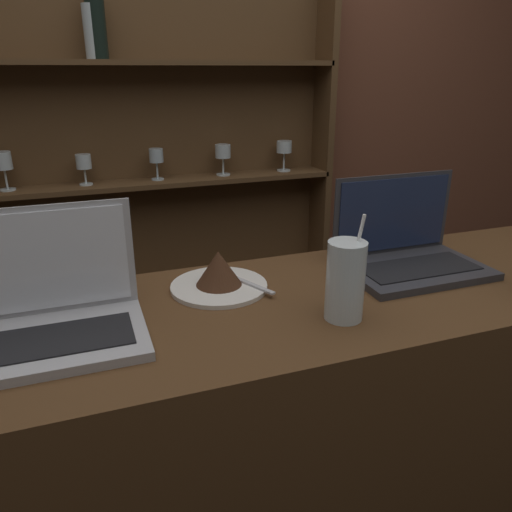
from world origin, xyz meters
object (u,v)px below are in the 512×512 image
object	(u,v)px
laptop_near	(47,312)
water_glass	(345,281)
cake_plate	(219,275)
laptop_far	(407,249)

from	to	relation	value
laptop_near	water_glass	bearing A→B (deg)	-12.09
laptop_near	cake_plate	xyz separation A→B (m)	(0.35, 0.10, -0.02)
laptop_near	cake_plate	distance (m)	0.37
laptop_near	water_glass	distance (m)	0.56
laptop_far	water_glass	world-z (taller)	laptop_far
laptop_near	cake_plate	bearing A→B (deg)	16.19
laptop_near	laptop_far	distance (m)	0.83
water_glass	cake_plate	bearing A→B (deg)	131.33
laptop_near	water_glass	xyz separation A→B (m)	(0.55, -0.12, 0.03)
water_glass	laptop_near	bearing A→B (deg)	167.91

